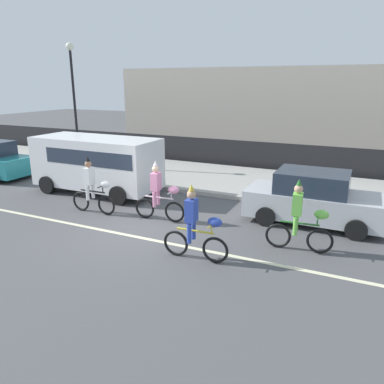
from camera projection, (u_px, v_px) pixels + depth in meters
The scene contains 12 objects.
ground_plane at pixel (139, 230), 11.17m from camera, with size 80.00×80.00×0.00m, color #4C4C4F.
road_centre_line at pixel (129, 235), 10.73m from camera, with size 36.00×0.14×0.01m, color beige.
sidewalk_curb at pixel (218, 179), 16.79m from camera, with size 60.00×5.00×0.15m, color #9E9B93.
fence_line at pixel (239, 154), 19.13m from camera, with size 40.00×0.08×1.40m, color black.
building_backdrop at pixel (338, 109), 24.50m from camera, with size 28.00×8.00×5.14m, color #B2A899.
parade_cyclist_zebra at pixel (93, 189), 12.38m from camera, with size 1.72×0.50×1.92m.
parade_cyclist_pink at pixel (159, 195), 11.70m from camera, with size 1.72×0.50×1.92m.
parade_cyclist_cobalt at pixel (196, 227), 9.07m from camera, with size 1.72×0.50×1.92m.
parade_cyclist_lime at pixel (301, 220), 9.56m from camera, with size 1.72×0.50×1.92m.
parked_van_white at pixel (98, 161), 14.60m from camera, with size 5.00×2.22×2.18m.
parked_car_silver at pixel (313, 199), 11.49m from camera, with size 4.10×1.92×1.64m.
street_lamp_post at pixel (73, 88), 17.89m from camera, with size 0.36×0.36×5.86m.
Camera 1 is at (5.86, -8.74, 4.22)m, focal length 35.00 mm.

